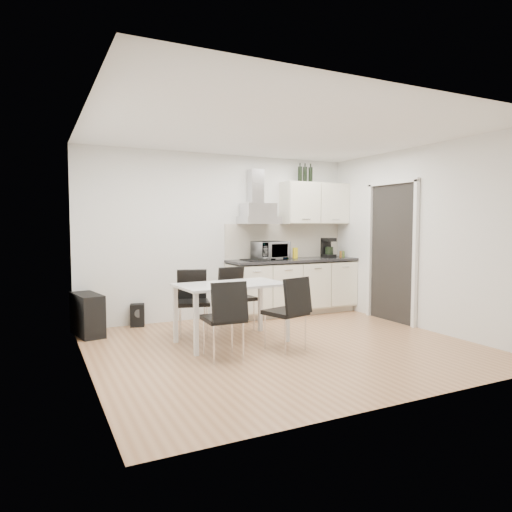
{
  "coord_description": "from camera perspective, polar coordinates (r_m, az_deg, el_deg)",
  "views": [
    {
      "loc": [
        -2.72,
        -4.79,
        1.5
      ],
      "look_at": [
        -0.23,
        0.29,
        1.1
      ],
      "focal_mm": 32.0,
      "sensor_mm": 36.0,
      "label": 1
    }
  ],
  "objects": [
    {
      "name": "doorway",
      "position": [
        7.28,
        16.54,
        0.33
      ],
      "size": [
        0.08,
        1.04,
        2.1
      ],
      "primitive_type": "cube",
      "color": "white",
      "rests_on": "ground"
    },
    {
      "name": "wall_back",
      "position": [
        7.32,
        -4.31,
        2.46
      ],
      "size": [
        4.5,
        0.1,
        2.6
      ],
      "primitive_type": "cube",
      "color": "silver",
      "rests_on": "ground"
    },
    {
      "name": "chair_near_right",
      "position": [
        5.46,
        3.68,
        -7.15
      ],
      "size": [
        0.56,
        0.6,
        0.88
      ],
      "primitive_type": null,
      "rotation": [
        0.0,
        0.0,
        0.27
      ],
      "color": "black",
      "rests_on": "ground"
    },
    {
      "name": "chair_far_left",
      "position": [
        6.15,
        -7.89,
        -5.92
      ],
      "size": [
        0.55,
        0.59,
        0.88
      ],
      "primitive_type": null,
      "rotation": [
        0.0,
        0.0,
        2.89
      ],
      "color": "black",
      "rests_on": "ground"
    },
    {
      "name": "chair_near_left",
      "position": [
        5.12,
        -4.11,
        -7.91
      ],
      "size": [
        0.45,
        0.51,
        0.88
      ],
      "primitive_type": null,
      "rotation": [
        0.0,
        0.0,
        -0.03
      ],
      "color": "black",
      "rests_on": "ground"
    },
    {
      "name": "ground",
      "position": [
        5.71,
        3.4,
        -11.19
      ],
      "size": [
        4.5,
        4.5,
        0.0
      ],
      "primitive_type": "plane",
      "color": "tan",
      "rests_on": "ground"
    },
    {
      "name": "dining_table",
      "position": [
        5.77,
        -3.09,
        -4.29
      ],
      "size": [
        1.39,
        0.86,
        0.75
      ],
      "rotation": [
        0.0,
        0.0,
        0.07
      ],
      "color": "white",
      "rests_on": "ground"
    },
    {
      "name": "wall_left",
      "position": [
        4.82,
        -20.51,
        1.42
      ],
      "size": [
        0.1,
        4.0,
        2.6
      ],
      "primitive_type": "cube",
      "color": "silver",
      "rests_on": "ground"
    },
    {
      "name": "wall_front",
      "position": [
        3.9,
        18.12,
        0.93
      ],
      "size": [
        4.5,
        0.1,
        2.6
      ],
      "primitive_type": "cube",
      "color": "silver",
      "rests_on": "ground"
    },
    {
      "name": "guitar_amp",
      "position": [
        6.58,
        -20.32,
        -6.87
      ],
      "size": [
        0.41,
        0.72,
        0.56
      ],
      "rotation": [
        0.0,
        0.0,
        0.19
      ],
      "color": "black",
      "rests_on": "ground"
    },
    {
      "name": "wall_right",
      "position": [
        6.91,
        19.92,
        2.14
      ],
      "size": [
        0.1,
        4.0,
        2.6
      ],
      "primitive_type": "cube",
      "color": "silver",
      "rests_on": "ground"
    },
    {
      "name": "floor_speaker",
      "position": [
        6.95,
        -14.61,
        -7.17
      ],
      "size": [
        0.24,
        0.22,
        0.33
      ],
      "primitive_type": "cube",
      "rotation": [
        0.0,
        0.0,
        -0.26
      ],
      "color": "black",
      "rests_on": "ground"
    },
    {
      "name": "ceiling",
      "position": [
        5.62,
        3.51,
        15.33
      ],
      "size": [
        4.5,
        4.5,
        0.0
      ],
      "primitive_type": "plane",
      "color": "white",
      "rests_on": "wall_back"
    },
    {
      "name": "kitchenette",
      "position": [
        7.64,
        4.78,
        -1.01
      ],
      "size": [
        2.22,
        0.64,
        2.52
      ],
      "color": "beige",
      "rests_on": "ground"
    },
    {
      "name": "chair_far_right",
      "position": [
        6.48,
        -2.33,
        -5.38
      ],
      "size": [
        0.48,
        0.54,
        0.88
      ],
      "primitive_type": null,
      "rotation": [
        0.0,
        0.0,
        3.23
      ],
      "color": "black",
      "rests_on": "ground"
    }
  ]
}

